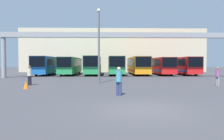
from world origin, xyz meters
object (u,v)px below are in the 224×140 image
at_px(bus_slot_1, 71,65).
at_px(lamp_post, 99,43).
at_px(bus_slot_0, 49,64).
at_px(bus_slot_4, 138,65).
at_px(pedestrian_mid_right, 119,80).
at_px(traffic_cone, 26,85).
at_px(bus_slot_2, 93,64).
at_px(bus_slot_6, 183,65).
at_px(bus_slot_3, 116,64).
at_px(bus_slot_5, 160,65).
at_px(pedestrian_near_left, 218,76).
at_px(pedestrian_mid_left, 30,75).

bearing_deg(bus_slot_1, lamp_post, -70.14).
xyz_separation_m(bus_slot_0, bus_slot_4, (15.91, -0.10, -0.02)).
bearing_deg(pedestrian_mid_right, traffic_cone, 2.34).
distance_m(bus_slot_0, bus_slot_2, 7.96).
xyz_separation_m(bus_slot_1, lamp_post, (5.60, -15.51, 2.36)).
xyz_separation_m(bus_slot_2, bus_slot_6, (15.91, -0.57, -0.08)).
relative_size(pedestrian_mid_right, lamp_post, 0.24).
bearing_deg(bus_slot_6, pedestrian_mid_right, -119.34).
bearing_deg(traffic_cone, bus_slot_3, 68.37).
distance_m(bus_slot_5, pedestrian_near_left, 17.89).
distance_m(bus_slot_6, pedestrian_near_left, 17.80).
xyz_separation_m(pedestrian_mid_left, lamp_post, (6.29, 1.74, 3.15)).
bearing_deg(bus_slot_1, traffic_cone, -89.92).
height_order(pedestrian_mid_right, pedestrian_near_left, pedestrian_mid_right).
height_order(bus_slot_1, traffic_cone, bus_slot_1).
relative_size(bus_slot_1, pedestrian_mid_left, 6.41).
height_order(pedestrian_near_left, lamp_post, lamp_post).
relative_size(bus_slot_2, bus_slot_3, 0.96).
height_order(bus_slot_4, pedestrian_mid_left, bus_slot_4).
height_order(bus_slot_3, bus_slot_6, bus_slot_3).
relative_size(pedestrian_mid_right, pedestrian_near_left, 1.06).
height_order(bus_slot_4, bus_slot_6, bus_slot_4).
xyz_separation_m(pedestrian_mid_left, pedestrian_near_left, (17.03, -0.84, -0.05)).
distance_m(bus_slot_1, pedestrian_mid_left, 17.28).
bearing_deg(bus_slot_6, bus_slot_4, 175.69).
relative_size(bus_slot_6, pedestrian_mid_right, 5.67).
bearing_deg(bus_slot_0, pedestrian_mid_left, -79.20).
bearing_deg(lamp_post, traffic_cone, -142.26).
distance_m(bus_slot_5, pedestrian_mid_right, 24.69).
height_order(pedestrian_mid_left, pedestrian_near_left, pedestrian_mid_left).
distance_m(bus_slot_3, pedestrian_mid_left, 19.46).
distance_m(bus_slot_2, pedestrian_near_left, 21.86).
xyz_separation_m(bus_slot_0, pedestrian_mid_right, (11.14, -23.34, -0.86)).
height_order(bus_slot_4, traffic_cone, bus_slot_4).
relative_size(bus_slot_0, pedestrian_near_left, 6.82).
bearing_deg(bus_slot_1, bus_slot_6, -1.90).
height_order(bus_slot_2, traffic_cone, bus_slot_2).
relative_size(bus_slot_5, lamp_post, 1.47).
distance_m(bus_slot_1, bus_slot_4, 11.93).
bearing_deg(bus_slot_0, bus_slot_3, 0.62).
distance_m(bus_slot_5, bus_slot_6, 4.00).
distance_m(bus_slot_0, bus_slot_5, 19.89).
height_order(bus_slot_1, pedestrian_near_left, bus_slot_1).
relative_size(bus_slot_2, pedestrian_mid_right, 6.31).
distance_m(bus_slot_3, traffic_cone, 21.56).
bearing_deg(bus_slot_6, lamp_post, -133.88).
bearing_deg(pedestrian_near_left, bus_slot_3, 176.30).
distance_m(traffic_cone, lamp_post, 8.00).
relative_size(pedestrian_mid_right, pedestrian_mid_left, 1.00).
bearing_deg(bus_slot_2, traffic_cone, -101.31).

